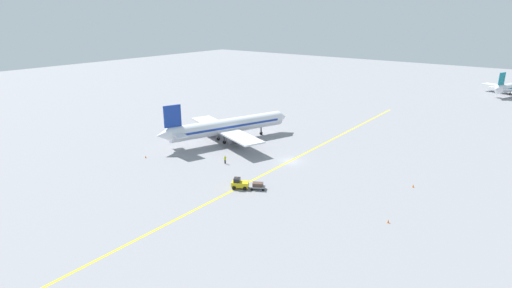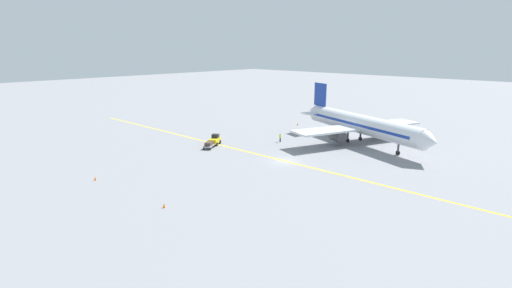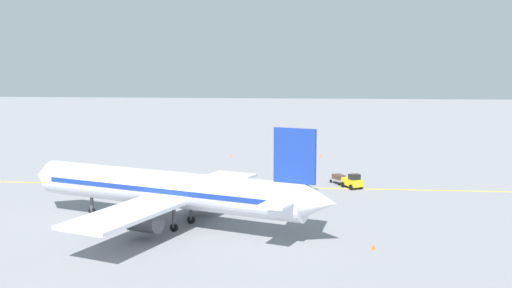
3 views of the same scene
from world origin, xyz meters
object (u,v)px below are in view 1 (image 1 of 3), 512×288
at_px(airplane_at_gate, 227,126).
at_px(traffic_cone_mid_apron, 146,157).
at_px(baggage_cart_trailing, 258,185).
at_px(traffic_cone_by_wingtip, 388,221).
at_px(traffic_cone_near_nose, 413,186).
at_px(baggage_tug_white, 240,184).
at_px(ground_crew_worker, 225,159).

height_order(airplane_at_gate, traffic_cone_mid_apron, airplane_at_gate).
distance_m(baggage_cart_trailing, traffic_cone_by_wingtip, 22.88).
bearing_deg(baggage_cart_trailing, traffic_cone_mid_apron, -176.35).
height_order(airplane_at_gate, traffic_cone_near_nose, airplane_at_gate).
distance_m(baggage_tug_white, traffic_cone_near_nose, 31.30).
distance_m(baggage_tug_white, traffic_cone_by_wingtip, 25.92).
height_order(traffic_cone_near_nose, traffic_cone_mid_apron, same).
xyz_separation_m(airplane_at_gate, traffic_cone_near_nose, (44.89, -0.22, -3.43)).
relative_size(airplane_at_gate, traffic_cone_by_wingtip, 62.47).
relative_size(baggage_tug_white, ground_crew_worker, 1.99).
distance_m(baggage_tug_white, traffic_cone_mid_apron, 26.30).
bearing_deg(baggage_tug_white, traffic_cone_by_wingtip, 8.73).
xyz_separation_m(baggage_tug_white, traffic_cone_by_wingtip, (25.62, 3.93, -0.63)).
bearing_deg(baggage_tug_white, traffic_cone_near_nose, 38.28).
distance_m(airplane_at_gate, baggage_cart_trailing, 29.47).
bearing_deg(ground_crew_worker, traffic_cone_by_wingtip, -6.06).
height_order(baggage_tug_white, traffic_cone_mid_apron, baggage_tug_white).
bearing_deg(baggage_cart_trailing, traffic_cone_near_nose, 39.24).
bearing_deg(traffic_cone_mid_apron, baggage_cart_trailing, 3.65).
bearing_deg(ground_crew_worker, baggage_tug_white, -36.81).
bearing_deg(traffic_cone_mid_apron, traffic_cone_by_wingtip, 4.56).
distance_m(airplane_at_gate, ground_crew_worker, 15.74).
bearing_deg(airplane_at_gate, traffic_cone_near_nose, -0.28).
distance_m(airplane_at_gate, traffic_cone_near_nose, 45.02).
bearing_deg(ground_crew_worker, traffic_cone_mid_apron, -153.47).
bearing_deg(baggage_tug_white, baggage_cart_trailing, 30.08).
bearing_deg(traffic_cone_by_wingtip, traffic_cone_mid_apron, -175.44).
bearing_deg(traffic_cone_near_nose, baggage_cart_trailing, -140.76).
relative_size(airplane_at_gate, traffic_cone_mid_apron, 62.47).
xyz_separation_m(airplane_at_gate, baggage_cart_trailing, (23.18, -17.95, -2.95)).
xyz_separation_m(airplane_at_gate, ground_crew_worker, (9.97, -11.85, -2.80)).
height_order(ground_crew_worker, traffic_cone_by_wingtip, ground_crew_worker).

